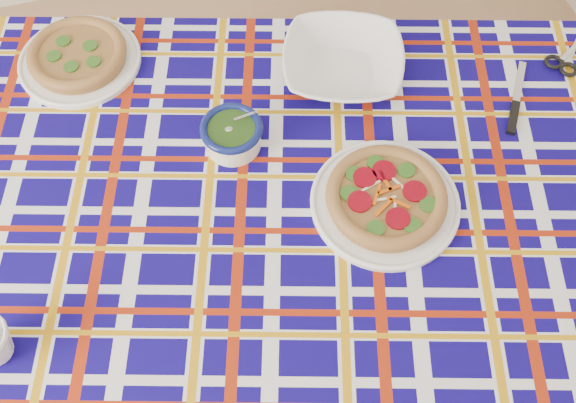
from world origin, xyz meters
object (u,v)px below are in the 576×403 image
object	(u,v)px
pesto_bowl	(232,133)
dining_table	(306,213)
serving_bowl	(343,64)
main_focaccia_plate	(386,197)

from	to	relation	value
pesto_bowl	dining_table	bearing A→B (deg)	-54.78
pesto_bowl	serving_bowl	world-z (taller)	pesto_bowl
serving_bowl	pesto_bowl	bearing A→B (deg)	-156.66
dining_table	main_focaccia_plate	distance (m)	0.19
dining_table	main_focaccia_plate	xyz separation A→B (m)	(0.14, -0.07, 0.10)
dining_table	main_focaccia_plate	bearing A→B (deg)	-8.26
pesto_bowl	serving_bowl	bearing A→B (deg)	23.34
dining_table	pesto_bowl	xyz separation A→B (m)	(-0.11, 0.16, 0.11)
main_focaccia_plate	serving_bowl	xyz separation A→B (m)	(0.03, 0.35, 0.00)
serving_bowl	main_focaccia_plate	bearing A→B (deg)	-94.43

